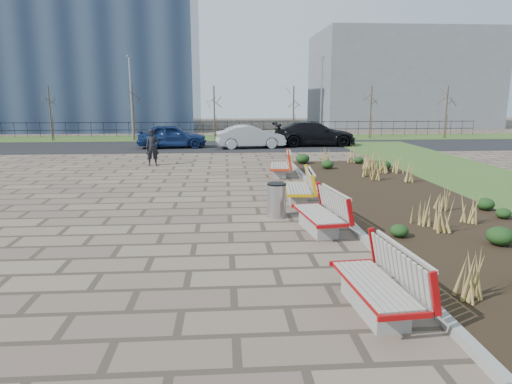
{
  "coord_description": "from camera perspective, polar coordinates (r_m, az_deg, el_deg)",
  "views": [
    {
      "loc": [
        0.7,
        -8.36,
        3.31
      ],
      "look_at": [
        1.5,
        3.0,
        0.9
      ],
      "focal_mm": 32.0,
      "sensor_mm": 36.0,
      "label": 1
    }
  ],
  "objects": [
    {
      "name": "ground",
      "position": [
        9.02,
        -8.32,
        -9.72
      ],
      "size": [
        120.0,
        120.0,
        0.0
      ],
      "primitive_type": "plane",
      "color": "#6E5E4C",
      "rests_on": "ground"
    },
    {
      "name": "planting_bed",
      "position": [
        14.83,
        18.07,
        -1.35
      ],
      "size": [
        4.5,
        18.0,
        0.1
      ],
      "primitive_type": "cube",
      "color": "black",
      "rests_on": "ground"
    },
    {
      "name": "planting_curb",
      "position": [
        14.12,
        9.27,
        -1.45
      ],
      "size": [
        0.16,
        18.0,
        0.15
      ],
      "primitive_type": "cube",
      "color": "gray",
      "rests_on": "ground"
    },
    {
      "name": "grass_verge_far",
      "position": [
        36.52,
        -5.13,
        6.74
      ],
      "size": [
        80.0,
        5.0,
        0.04
      ],
      "primitive_type": "cube",
      "color": "#33511E",
      "rests_on": "ground"
    },
    {
      "name": "road",
      "position": [
        30.55,
        -5.33,
        5.7
      ],
      "size": [
        80.0,
        7.0,
        0.02
      ],
      "primitive_type": "cube",
      "color": "black",
      "rests_on": "ground"
    },
    {
      "name": "bench_a",
      "position": [
        7.43,
        14.59,
        -10.71
      ],
      "size": [
        1.08,
        2.17,
        1.0
      ],
      "primitive_type": null,
      "rotation": [
        0.0,
        0.0,
        0.09
      ],
      "color": "#A80B0D",
      "rests_on": "ground"
    },
    {
      "name": "bench_b",
      "position": [
        11.39,
        7.76,
        -2.45
      ],
      "size": [
        1.16,
        2.2,
        1.0
      ],
      "primitive_type": null,
      "rotation": [
        0.0,
        0.0,
        0.13
      ],
      "color": "#B00B0F",
      "rests_on": "ground"
    },
    {
      "name": "bench_c",
      "position": [
        14.46,
        5.21,
        0.69
      ],
      "size": [
        1.07,
        2.17,
        1.0
      ],
      "primitive_type": null,
      "rotation": [
        0.0,
        0.0,
        -0.08
      ],
      "color": "#FFB80D",
      "rests_on": "ground"
    },
    {
      "name": "bench_d",
      "position": [
        19.12,
        2.94,
        3.48
      ],
      "size": [
        1.13,
        2.19,
        1.0
      ],
      "primitive_type": null,
      "rotation": [
        0.0,
        0.0,
        -0.11
      ],
      "color": "red",
      "rests_on": "ground"
    },
    {
      "name": "litter_bin",
      "position": [
        12.6,
        2.59,
        -1.09
      ],
      "size": [
        0.51,
        0.51,
        0.94
      ],
      "primitive_type": "cylinder",
      "color": "#B2B2B7",
      "rests_on": "ground"
    },
    {
      "name": "pedestrian",
      "position": [
        22.56,
        -12.83,
        5.45
      ],
      "size": [
        0.7,
        0.52,
        1.74
      ],
      "primitive_type": "imported",
      "rotation": [
        0.0,
        0.0,
        0.17
      ],
      "color": "black",
      "rests_on": "ground"
    },
    {
      "name": "car_blue",
      "position": [
        29.92,
        -10.47,
        6.89
      ],
      "size": [
        4.58,
        2.31,
        1.5
      ],
      "primitive_type": "imported",
      "rotation": [
        0.0,
        0.0,
        1.7
      ],
      "color": "navy",
      "rests_on": "road"
    },
    {
      "name": "car_silver",
      "position": [
        29.31,
        -0.7,
        6.93
      ],
      "size": [
        4.52,
        2.01,
        1.44
      ],
      "primitive_type": "imported",
      "rotation": [
        0.0,
        0.0,
        1.68
      ],
      "color": "#9DA1A5",
      "rests_on": "road"
    },
    {
      "name": "car_black",
      "position": [
        30.9,
        7.29,
        7.23
      ],
      "size": [
        5.5,
        2.29,
        1.59
      ],
      "primitive_type": "imported",
      "rotation": [
        0.0,
        0.0,
        1.58
      ],
      "color": "black",
      "rests_on": "road"
    },
    {
      "name": "tree_a",
      "position": [
        37.13,
        -24.33,
        8.96
      ],
      "size": [
        1.4,
        1.4,
        4.0
      ],
      "primitive_type": null,
      "color": "#4C3D2D",
      "rests_on": "grass_verge_far"
    },
    {
      "name": "tree_b",
      "position": [
        35.52,
        -15.09,
        9.51
      ],
      "size": [
        1.4,
        1.4,
        4.0
      ],
      "primitive_type": null,
      "color": "#4C3D2D",
      "rests_on": "grass_verge_far"
    },
    {
      "name": "tree_c",
      "position": [
        34.89,
        -5.24,
        9.82
      ],
      "size": [
        1.4,
        1.4,
        4.0
      ],
      "primitive_type": null,
      "color": "#4C3D2D",
      "rests_on": "grass_verge_far"
    },
    {
      "name": "tree_d",
      "position": [
        35.28,
        4.7,
        9.86
      ],
      "size": [
        1.4,
        1.4,
        4.0
      ],
      "primitive_type": null,
      "color": "#4C3D2D",
      "rests_on": "grass_verge_far"
    },
    {
      "name": "tree_e",
      "position": [
        36.67,
        14.14,
        9.62
      ],
      "size": [
        1.4,
        1.4,
        4.0
      ],
      "primitive_type": null,
      "color": "#4C3D2D",
      "rests_on": "grass_verge_far"
    },
    {
      "name": "tree_f",
      "position": [
        38.94,
        22.68,
        9.18
      ],
      "size": [
        1.4,
        1.4,
        4.0
      ],
      "primitive_type": null,
      "color": "#4C3D2D",
      "rests_on": "grass_verge_far"
    },
    {
      "name": "lamp_west",
      "position": [
        35.01,
        -15.34,
        11.1
      ],
      "size": [
        0.24,
        0.6,
        6.0
      ],
      "primitive_type": null,
      "color": "gray",
      "rests_on": "grass_verge_far"
    },
    {
      "name": "lamp_east",
      "position": [
        35.13,
        8.14,
        11.4
      ],
      "size": [
        0.24,
        0.6,
        6.0
      ],
      "primitive_type": null,
      "color": "gray",
      "rests_on": "grass_verge_far"
    },
    {
      "name": "railing_fence",
      "position": [
        37.96,
        -5.11,
        7.88
      ],
      "size": [
        44.0,
        0.1,
        1.2
      ],
      "primitive_type": null,
      "color": "black",
      "rests_on": "grass_verge_far"
    },
    {
      "name": "building_grey",
      "position": [
        53.96,
        17.43,
        13.22
      ],
      "size": [
        18.0,
        12.0,
        10.0
      ],
      "primitive_type": "cube",
      "color": "slate",
      "rests_on": "ground"
    }
  ]
}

